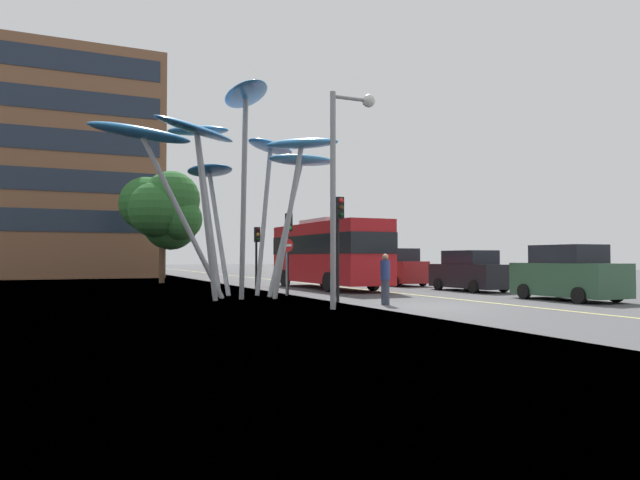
{
  "coord_description": "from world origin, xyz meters",
  "views": [
    {
      "loc": [
        -11.67,
        -16.49,
        1.66
      ],
      "look_at": [
        -0.28,
        8.88,
        2.5
      ],
      "focal_mm": 32.49,
      "sensor_mm": 36.0,
      "label": 1
    }
  ],
  "objects": [
    {
      "name": "tree_pavement_near",
      "position": [
        -5.6,
        21.95,
        4.76
      ],
      "size": [
        5.01,
        5.51,
        7.25
      ],
      "color": "brown",
      "rests_on": "ground"
    },
    {
      "name": "backdrop_building",
      "position": [
        -13.25,
        39.03,
        9.28
      ],
      "size": [
        18.82,
        14.74,
        18.55
      ],
      "color": "brown",
      "rests_on": "ground"
    },
    {
      "name": "traffic_light_kerb_far",
      "position": [
        -2.28,
        7.93,
        2.65
      ],
      "size": [
        0.28,
        0.42,
        3.65
      ],
      "color": "black",
      "rests_on": "ground"
    },
    {
      "name": "leaf_sculpture",
      "position": [
        -5.47,
        6.69,
        6.1
      ],
      "size": [
        10.13,
        10.23,
        8.09
      ],
      "color": "#9EA0A5",
      "rests_on": "ground"
    },
    {
      "name": "car_parked_far",
      "position": [
        6.6,
        12.87,
        1.02
      ],
      "size": [
        1.99,
        3.88,
        2.18
      ],
      "color": "maroon",
      "rests_on": "ground"
    },
    {
      "name": "traffic_light_kerb_near",
      "position": [
        -2.31,
        2.66,
        2.81
      ],
      "size": [
        0.28,
        0.42,
        3.89
      ],
      "color": "black",
      "rests_on": "ground"
    },
    {
      "name": "car_side_street",
      "position": [
        6.18,
        19.86,
        1.0
      ],
      "size": [
        2.04,
        4.49,
        2.11
      ],
      "color": "#2D5138",
      "rests_on": "ground"
    },
    {
      "name": "street_lamp",
      "position": [
        -3.31,
        0.27,
        4.57
      ],
      "size": [
        1.63,
        0.44,
        7.1
      ],
      "color": "gray",
      "rests_on": "ground"
    },
    {
      "name": "no_entry_sign",
      "position": [
        -2.75,
        6.9,
        1.66
      ],
      "size": [
        0.6,
        0.12,
        2.49
      ],
      "color": "gray",
      "rests_on": "ground"
    },
    {
      "name": "car_parked_near",
      "position": [
        6.22,
        -0.04,
        1.01
      ],
      "size": [
        2.09,
        4.34,
        2.15
      ],
      "color": "#2D5138",
      "rests_on": "ground"
    },
    {
      "name": "red_bus",
      "position": [
        1.31,
        11.47,
        2.02
      ],
      "size": [
        2.79,
        10.0,
        3.69
      ],
      "color": "red",
      "rests_on": "ground"
    },
    {
      "name": "car_parked_mid",
      "position": [
        6.78,
        6.54,
        0.95
      ],
      "size": [
        1.97,
        4.47,
        2.0
      ],
      "color": "black",
      "rests_on": "ground"
    },
    {
      "name": "pedestrian",
      "position": [
        -1.28,
        1.06,
        0.9
      ],
      "size": [
        0.34,
        0.34,
        1.79
      ],
      "color": "#2D3342",
      "rests_on": "ground"
    },
    {
      "name": "ground",
      "position": [
        -0.64,
        0.0,
        -0.05
      ],
      "size": [
        120.0,
        240.0,
        0.1
      ],
      "color": "#4C4C4F"
    },
    {
      "name": "traffic_light_island_mid",
      "position": [
        -2.08,
        13.12,
        2.39
      ],
      "size": [
        0.28,
        0.42,
        3.28
      ],
      "color": "black",
      "rests_on": "ground"
    }
  ]
}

